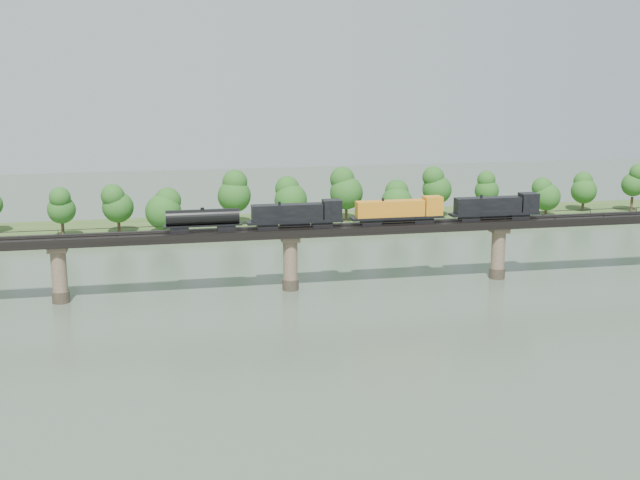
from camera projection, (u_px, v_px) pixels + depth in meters
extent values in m
plane|color=#3D4C3B|center=(324.00, 346.00, 116.87)|extent=(400.00, 400.00, 0.00)
cube|color=#334D1F|center=(255.00, 226.00, 198.02)|extent=(300.00, 24.00, 1.60)
cylinder|color=#473A2D|center=(61.00, 297.00, 137.66)|extent=(3.00, 3.00, 2.00)
cylinder|color=#856C57|center=(59.00, 271.00, 136.68)|extent=(2.60, 2.60, 9.00)
cube|color=#856C57|center=(57.00, 249.00, 135.81)|extent=(3.20, 3.20, 1.00)
cylinder|color=#473A2D|center=(291.00, 284.00, 145.36)|extent=(3.00, 3.00, 2.00)
cylinder|color=#856C57|center=(290.00, 260.00, 144.38)|extent=(2.60, 2.60, 9.00)
cube|color=#856C57|center=(290.00, 239.00, 143.50)|extent=(3.20, 3.20, 1.00)
cylinder|color=#473A2D|center=(497.00, 273.00, 153.06)|extent=(3.00, 3.00, 2.00)
cylinder|color=#856C57|center=(498.00, 250.00, 152.07)|extent=(2.60, 2.60, 9.00)
cube|color=#856C57|center=(499.00, 230.00, 151.20)|extent=(3.20, 3.20, 1.00)
cube|color=black|center=(290.00, 232.00, 143.23)|extent=(220.00, 5.00, 1.50)
cube|color=black|center=(291.00, 228.00, 142.33)|extent=(220.00, 0.12, 0.16)
cube|color=black|center=(289.00, 226.00, 143.77)|extent=(220.00, 0.12, 0.16)
cube|color=black|center=(292.00, 226.00, 140.62)|extent=(220.00, 0.10, 0.10)
cube|color=black|center=(288.00, 221.00, 145.21)|extent=(220.00, 0.10, 0.10)
cube|color=black|center=(292.00, 228.00, 140.70)|extent=(0.08, 0.08, 0.70)
cube|color=black|center=(288.00, 223.00, 145.29)|extent=(0.08, 0.08, 0.70)
cylinder|color=#382619|center=(63.00, 230.00, 180.60)|extent=(0.70, 0.70, 3.51)
sphere|color=#1A4D16|center=(61.00, 210.00, 179.58)|extent=(6.31, 6.31, 6.31)
sphere|color=#1A4D16|center=(61.00, 197.00, 178.95)|extent=(4.73, 4.73, 4.73)
cylinder|color=#382619|center=(119.00, 226.00, 185.38)|extent=(0.70, 0.70, 3.34)
sphere|color=#1A4D16|center=(118.00, 207.00, 184.41)|extent=(7.18, 7.18, 7.18)
sphere|color=#1A4D16|center=(117.00, 195.00, 183.80)|extent=(5.39, 5.39, 5.39)
cylinder|color=#382619|center=(164.00, 228.00, 184.83)|extent=(0.70, 0.70, 2.83)
sphere|color=#1A4D16|center=(163.00, 212.00, 184.01)|extent=(8.26, 8.26, 8.26)
sphere|color=#1A4D16|center=(163.00, 202.00, 183.50)|extent=(6.19, 6.19, 6.19)
cylinder|color=#382619|center=(235.00, 217.00, 194.22)|extent=(0.70, 0.70, 3.96)
sphere|color=#1A4D16|center=(234.00, 196.00, 193.07)|extent=(8.07, 8.07, 8.07)
sphere|color=#1A4D16|center=(234.00, 182.00, 192.35)|extent=(6.05, 6.05, 6.05)
cylinder|color=#382619|center=(291.00, 218.00, 195.44)|extent=(0.70, 0.70, 3.27)
sphere|color=#1A4D16|center=(291.00, 200.00, 194.49)|extent=(8.03, 8.03, 8.03)
sphere|color=#1A4D16|center=(291.00, 189.00, 193.90)|extent=(6.02, 6.02, 6.02)
cylinder|color=#382619|center=(346.00, 213.00, 199.21)|extent=(0.70, 0.70, 3.92)
sphere|color=#1A4D16|center=(346.00, 193.00, 198.07)|extent=(8.29, 8.29, 8.29)
sphere|color=#1A4D16|center=(346.00, 180.00, 197.36)|extent=(6.21, 6.21, 6.21)
cylinder|color=#382619|center=(397.00, 219.00, 194.75)|extent=(0.70, 0.70, 3.02)
sphere|color=#1A4D16|center=(397.00, 202.00, 193.88)|extent=(7.74, 7.74, 7.74)
sphere|color=#1A4D16|center=(397.00, 192.00, 193.33)|extent=(5.80, 5.80, 5.80)
cylinder|color=#382619|center=(436.00, 209.00, 205.51)|extent=(0.70, 0.70, 3.80)
sphere|color=#1A4D16|center=(437.00, 190.00, 204.41)|extent=(7.47, 7.47, 7.47)
sphere|color=#1A4D16|center=(437.00, 177.00, 203.72)|extent=(5.60, 5.60, 5.60)
cylinder|color=#382619|center=(486.00, 208.00, 208.41)|extent=(0.70, 0.70, 3.38)
sphere|color=#1A4D16|center=(487.00, 191.00, 207.43)|extent=(6.23, 6.23, 6.23)
sphere|color=#1A4D16|center=(487.00, 180.00, 206.81)|extent=(4.67, 4.67, 4.67)
cylinder|color=#382619|center=(546.00, 211.00, 205.53)|extent=(0.70, 0.70, 2.77)
sphere|color=#1A4D16|center=(547.00, 197.00, 204.72)|extent=(7.04, 7.04, 7.04)
sphere|color=#1A4D16|center=(547.00, 188.00, 204.22)|extent=(5.28, 5.28, 5.28)
cylinder|color=#382619|center=(583.00, 205.00, 213.02)|extent=(0.70, 0.70, 2.94)
sphere|color=#1A4D16|center=(584.00, 191.00, 212.17)|extent=(6.73, 6.73, 6.73)
sphere|color=#1A4D16|center=(585.00, 182.00, 211.63)|extent=(5.05, 5.05, 5.05)
cylinder|color=#382619|center=(632.00, 204.00, 211.93)|extent=(0.70, 0.70, 3.94)
sphere|color=#1A4D16|center=(633.00, 185.00, 210.78)|extent=(6.17, 6.17, 6.17)
sphere|color=#1A4D16|center=(634.00, 172.00, 210.07)|extent=(4.62, 4.62, 4.62)
cube|color=black|center=(519.00, 216.00, 151.39)|extent=(3.62, 2.17, 0.99)
cube|color=black|center=(469.00, 218.00, 149.48)|extent=(3.62, 2.17, 0.99)
cube|color=black|center=(494.00, 214.00, 150.30)|extent=(17.18, 2.71, 0.45)
cube|color=black|center=(488.00, 205.00, 149.67)|extent=(12.66, 2.44, 2.89)
cube|color=black|center=(528.00, 202.00, 151.18)|extent=(3.26, 2.71, 3.44)
cylinder|color=black|center=(494.00, 216.00, 150.40)|extent=(5.43, 1.27, 1.27)
cube|color=black|center=(423.00, 220.00, 147.74)|extent=(3.62, 2.17, 0.99)
cube|color=black|center=(371.00, 222.00, 145.82)|extent=(3.62, 2.17, 0.99)
cube|color=black|center=(397.00, 217.00, 146.64)|extent=(17.18, 2.71, 0.45)
cube|color=orange|center=(390.00, 209.00, 146.02)|extent=(12.66, 2.44, 2.89)
cube|color=orange|center=(433.00, 206.00, 147.52)|extent=(3.26, 2.71, 3.44)
cylinder|color=black|center=(397.00, 220.00, 146.75)|extent=(5.43, 1.27, 1.27)
cube|color=black|center=(322.00, 224.00, 144.08)|extent=(3.62, 2.17, 0.99)
cube|color=black|center=(267.00, 226.00, 142.17)|extent=(3.62, 2.17, 0.99)
cube|color=black|center=(295.00, 221.00, 142.99)|extent=(17.18, 2.71, 0.45)
cube|color=black|center=(287.00, 212.00, 142.36)|extent=(12.66, 2.44, 2.89)
cube|color=black|center=(332.00, 209.00, 143.87)|extent=(3.26, 2.71, 3.44)
cylinder|color=black|center=(295.00, 224.00, 143.09)|extent=(5.43, 1.27, 1.27)
cube|color=black|center=(226.00, 227.00, 140.77)|extent=(3.17, 1.99, 0.99)
cube|color=black|center=(179.00, 229.00, 139.21)|extent=(3.17, 1.99, 0.99)
cube|color=black|center=(203.00, 225.00, 139.86)|extent=(13.57, 2.17, 0.27)
cylinder|color=black|center=(203.00, 217.00, 139.55)|extent=(12.66, 2.71, 2.71)
cylinder|color=black|center=(202.00, 209.00, 139.23)|extent=(0.63, 0.63, 0.45)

